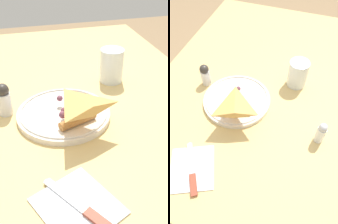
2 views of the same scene
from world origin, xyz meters
The scene contains 8 objects.
ground_plane centered at (0.00, 0.00, 0.00)m, with size 6.00×6.00×0.00m, color #997A56.
dining_table centered at (0.00, 0.00, 0.61)m, with size 1.23×0.86×0.70m.
plate_pizza centered at (-0.15, 0.06, 0.71)m, with size 0.26×0.26×0.05m.
milk_glass centered at (0.02, -0.14, 0.75)m, with size 0.08×0.08×0.11m.
napkin_folded centered at (-0.45, 0.09, 0.70)m, with size 0.19×0.19×0.00m.
butter_knife centered at (-0.46, 0.09, 0.71)m, with size 0.16×0.12×0.01m.
salt_shaker centered at (-0.22, -0.27, 0.75)m, with size 0.03×0.03×0.09m.
pepper_shaker centered at (-0.09, 0.21, 0.75)m, with size 0.04×0.04×0.10m.
Camera 2 is at (-0.65, -0.18, 1.36)m, focal length 35.00 mm.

